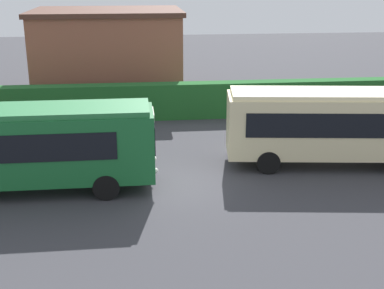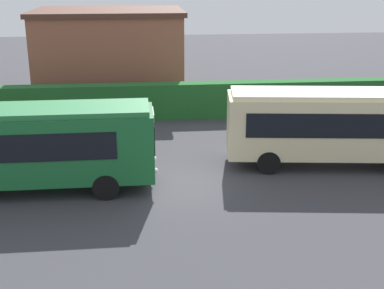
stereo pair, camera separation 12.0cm
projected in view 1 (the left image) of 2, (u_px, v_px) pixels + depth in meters
The scene contains 6 objects.
ground_plane at pixel (173, 185), 21.11m from camera, with size 104.52×104.52×0.00m, color #38383D.
bus_green at pixel (26, 145), 19.91m from camera, with size 9.89×2.58×3.35m.
bus_cream at pixel (331, 124), 22.69m from camera, with size 9.24×3.53×3.34m.
person_center at pixel (251, 127), 25.58m from camera, with size 0.49×0.50×1.78m.
hedge_row at pixel (160, 101), 30.30m from camera, with size 64.26×1.03×2.07m, color #1E5924.
depot_building at pixel (109, 54), 35.08m from camera, with size 9.71×7.58×5.83m.
Camera 1 is at (-1.43, -19.49, 8.19)m, focal length 48.96 mm.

